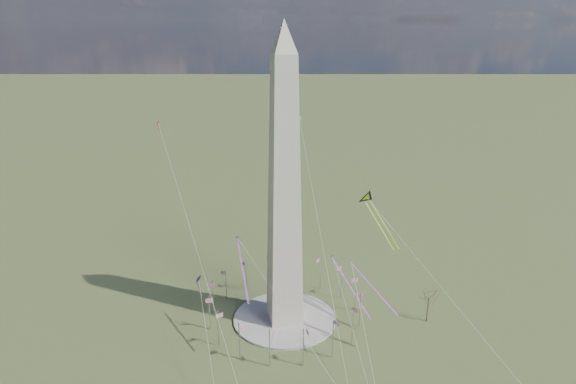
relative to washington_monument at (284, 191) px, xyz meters
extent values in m
plane|color=#41552A|center=(0.00, 0.00, -47.95)|extent=(2000.00, 2000.00, 0.00)
cylinder|color=#B6AFA6|center=(0.00, 0.00, -47.55)|extent=(36.00, 36.00, 0.80)
pyramid|color=beige|center=(0.00, 0.00, 47.85)|extent=(9.90, 9.90, 10.00)
cylinder|color=silver|center=(26.00, 0.00, -41.45)|extent=(0.36, 0.36, 13.00)
cube|color=#BE193E|center=(26.00, 1.30, -36.15)|extent=(2.40, 0.08, 1.50)
cylinder|color=silver|center=(24.02, 9.95, -41.45)|extent=(0.36, 0.36, 13.00)
cube|color=#BE193E|center=(23.52, 11.15, -36.15)|extent=(2.25, 0.99, 1.50)
cylinder|color=silver|center=(18.38, 18.38, -41.45)|extent=(0.36, 0.36, 13.00)
cube|color=#BE193E|center=(17.47, 19.30, -36.15)|extent=(1.75, 1.75, 1.50)
cylinder|color=silver|center=(9.95, 24.02, -41.45)|extent=(0.36, 0.36, 13.00)
cube|color=#BE193E|center=(8.75, 24.52, -36.15)|extent=(0.99, 2.25, 1.50)
cylinder|color=silver|center=(0.00, 26.00, -41.45)|extent=(0.36, 0.36, 13.00)
cube|color=#BE193E|center=(-1.30, 26.00, -36.15)|extent=(0.08, 2.40, 1.50)
cylinder|color=silver|center=(-9.95, 24.02, -41.45)|extent=(0.36, 0.36, 13.00)
cube|color=#BE193E|center=(-11.15, 23.52, -36.15)|extent=(0.99, 2.25, 1.50)
cylinder|color=silver|center=(-18.38, 18.38, -41.45)|extent=(0.36, 0.36, 13.00)
cube|color=#BE193E|center=(-19.30, 17.47, -36.15)|extent=(1.75, 1.75, 1.50)
cylinder|color=silver|center=(-24.02, 9.95, -41.45)|extent=(0.36, 0.36, 13.00)
cube|color=#BE193E|center=(-24.52, 8.75, -36.15)|extent=(2.25, 0.99, 1.50)
cylinder|color=silver|center=(-26.00, 0.00, -41.45)|extent=(0.36, 0.36, 13.00)
cube|color=#BE193E|center=(-26.00, -1.30, -36.15)|extent=(2.40, 0.08, 1.50)
cylinder|color=silver|center=(-24.02, -9.95, -41.45)|extent=(0.36, 0.36, 13.00)
cube|color=#BE193E|center=(-23.52, -11.15, -36.15)|extent=(2.25, 0.99, 1.50)
cylinder|color=silver|center=(-18.38, -18.38, -41.45)|extent=(0.36, 0.36, 13.00)
cube|color=#BE193E|center=(-17.47, -19.30, -36.15)|extent=(1.75, 1.75, 1.50)
cylinder|color=silver|center=(-9.95, -24.02, -41.45)|extent=(0.36, 0.36, 13.00)
cube|color=#BE193E|center=(-8.75, -24.52, -36.15)|extent=(0.99, 2.25, 1.50)
cylinder|color=silver|center=(0.00, -26.00, -41.45)|extent=(0.36, 0.36, 13.00)
cube|color=#BE193E|center=(1.30, -26.00, -36.15)|extent=(0.08, 2.40, 1.50)
cylinder|color=silver|center=(9.95, -24.02, -41.45)|extent=(0.36, 0.36, 13.00)
cube|color=#BE193E|center=(11.15, -23.52, -36.15)|extent=(0.99, 2.25, 1.50)
cylinder|color=silver|center=(18.38, -18.38, -41.45)|extent=(0.36, 0.36, 13.00)
cube|color=#BE193E|center=(19.30, -17.47, -36.15)|extent=(1.75, 1.75, 1.50)
cylinder|color=silver|center=(24.02, -9.95, -41.45)|extent=(0.36, 0.36, 13.00)
cube|color=#BE193E|center=(24.52, -8.75, -36.15)|extent=(2.25, 0.99, 1.50)
cylinder|color=#4A3E2D|center=(48.31, -11.96, -43.20)|extent=(0.40, 0.40, 9.50)
cube|color=yellow|center=(34.74, -1.64, -14.13)|extent=(4.93, 16.30, 11.78)
cube|color=yellow|center=(32.67, -2.21, -14.13)|extent=(4.93, 16.30, 11.78)
cube|color=#451973|center=(-28.95, 1.01, -28.85)|extent=(1.93, 2.94, 2.29)
cube|color=#E84024|center=(-28.95, 1.01, -32.63)|extent=(1.81, 2.58, 7.92)
cube|color=#E84024|center=(24.57, -19.99, -27.93)|extent=(10.31, 15.56, 11.35)
cube|color=#E84024|center=(-15.91, -13.08, -20.38)|extent=(0.91, 18.98, 11.89)
cube|color=#E84024|center=(22.84, -3.93, -36.05)|extent=(7.74, 20.31, 13.37)
cube|color=#F3421C|center=(-38.80, 33.68, 17.79)|extent=(1.11, 1.82, 1.54)
cube|color=#F3421C|center=(-38.80, 33.68, 16.11)|extent=(0.72, 1.33, 3.53)
cube|color=white|center=(15.50, 42.46, 15.27)|extent=(1.44, 1.72, 1.67)
cube|color=white|center=(15.50, 42.46, 13.44)|extent=(0.46, 1.46, 3.83)
camera|label=1|loc=(-33.64, -153.34, 52.35)|focal=32.00mm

